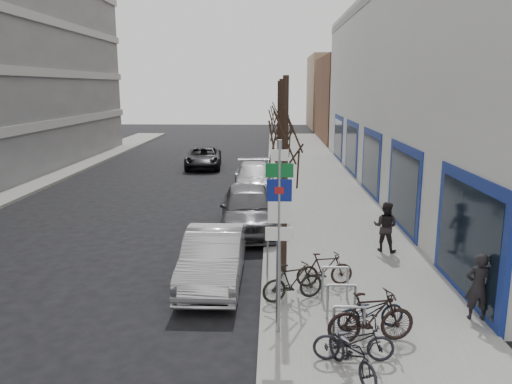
# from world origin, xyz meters

# --- Properties ---
(ground) EXTENTS (120.00, 120.00, 0.00)m
(ground) POSITION_xyz_m (0.00, 0.00, 0.00)
(ground) COLOR black
(ground) RESTS_ON ground
(sidewalk_east) EXTENTS (5.00, 70.00, 0.15)m
(sidewalk_east) POSITION_xyz_m (4.50, 10.00, 0.07)
(sidewalk_east) COLOR slate
(sidewalk_east) RESTS_ON ground
(brick_building_far) EXTENTS (12.00, 14.00, 8.00)m
(brick_building_far) POSITION_xyz_m (13.00, 40.00, 4.00)
(brick_building_far) COLOR brown
(brick_building_far) RESTS_ON ground
(tan_building_far) EXTENTS (13.00, 12.00, 9.00)m
(tan_building_far) POSITION_xyz_m (13.50, 55.00, 4.50)
(tan_building_far) COLOR #937A5B
(tan_building_far) RESTS_ON ground
(highway_sign_pole) EXTENTS (0.55, 0.10, 4.20)m
(highway_sign_pole) POSITION_xyz_m (2.40, -0.01, 2.46)
(highway_sign_pole) COLOR gray
(highway_sign_pole) RESTS_ON ground
(bike_rack) EXTENTS (0.66, 2.26, 0.83)m
(bike_rack) POSITION_xyz_m (3.80, 0.60, 0.66)
(bike_rack) COLOR gray
(bike_rack) RESTS_ON sidewalk_east
(tree_near) EXTENTS (1.80, 1.80, 5.50)m
(tree_near) POSITION_xyz_m (2.60, 3.50, 4.10)
(tree_near) COLOR black
(tree_near) RESTS_ON ground
(tree_mid) EXTENTS (1.80, 1.80, 5.50)m
(tree_mid) POSITION_xyz_m (2.60, 10.00, 4.10)
(tree_mid) COLOR black
(tree_mid) RESTS_ON ground
(tree_far) EXTENTS (1.80, 1.80, 5.50)m
(tree_far) POSITION_xyz_m (2.60, 16.50, 4.10)
(tree_far) COLOR black
(tree_far) RESTS_ON ground
(meter_front) EXTENTS (0.10, 0.08, 1.27)m
(meter_front) POSITION_xyz_m (2.15, 3.00, 0.92)
(meter_front) COLOR gray
(meter_front) RESTS_ON sidewalk_east
(meter_mid) EXTENTS (0.10, 0.08, 1.27)m
(meter_mid) POSITION_xyz_m (2.15, 8.50, 0.92)
(meter_mid) COLOR gray
(meter_mid) RESTS_ON sidewalk_east
(meter_back) EXTENTS (0.10, 0.08, 1.27)m
(meter_back) POSITION_xyz_m (2.15, 14.00, 0.92)
(meter_back) COLOR gray
(meter_back) RESTS_ON sidewalk_east
(bike_near_left) EXTENTS (1.06, 1.64, 0.96)m
(bike_near_left) POSITION_xyz_m (3.70, -1.58, 0.63)
(bike_near_left) COLOR black
(bike_near_left) RESTS_ON sidewalk_east
(bike_near_right) EXTENTS (1.90, 0.88, 1.11)m
(bike_near_right) POSITION_xyz_m (4.26, -0.41, 0.71)
(bike_near_right) COLOR black
(bike_near_right) RESTS_ON sidewalk_east
(bike_mid_curb) EXTENTS (1.59, 0.85, 0.93)m
(bike_mid_curb) POSITION_xyz_m (4.37, 0.17, 0.61)
(bike_mid_curb) COLOR black
(bike_mid_curb) RESTS_ON sidewalk_east
(bike_mid_inner) EXTENTS (1.64, 1.01, 0.96)m
(bike_mid_inner) POSITION_xyz_m (2.77, 1.58, 0.63)
(bike_mid_inner) COLOR black
(bike_mid_inner) RESTS_ON sidewalk_east
(bike_far_curb) EXTENTS (1.54, 0.49, 0.93)m
(bike_far_curb) POSITION_xyz_m (3.80, -1.10, 0.62)
(bike_far_curb) COLOR black
(bike_far_curb) RESTS_ON sidewalk_east
(bike_far_inner) EXTENTS (1.57, 0.74, 0.92)m
(bike_far_inner) POSITION_xyz_m (3.63, 2.49, 0.61)
(bike_far_inner) COLOR black
(bike_far_inner) RESTS_ON sidewalk_east
(parked_car_front) EXTENTS (1.54, 4.37, 1.44)m
(parked_car_front) POSITION_xyz_m (0.69, 2.96, 0.72)
(parked_car_front) COLOR #B5B5BA
(parked_car_front) RESTS_ON ground
(parked_car_mid) EXTENTS (2.36, 5.14, 1.71)m
(parked_car_mid) POSITION_xyz_m (1.40, 7.94, 0.85)
(parked_car_mid) COLOR #4A4A4F
(parked_car_mid) RESTS_ON ground
(parked_car_back) EXTENTS (2.36, 5.14, 1.46)m
(parked_car_back) POSITION_xyz_m (1.40, 14.70, 0.73)
(parked_car_back) COLOR #B1B1B7
(parked_car_back) RESTS_ON ground
(lane_car) EXTENTS (2.61, 5.00, 1.34)m
(lane_car) POSITION_xyz_m (-2.20, 22.36, 0.67)
(lane_car) COLOR black
(lane_car) RESTS_ON ground
(pedestrian_near) EXTENTS (0.58, 0.40, 1.53)m
(pedestrian_near) POSITION_xyz_m (6.80, 0.72, 0.91)
(pedestrian_near) COLOR black
(pedestrian_near) RESTS_ON sidewalk_east
(pedestrian_far) EXTENTS (0.70, 0.62, 1.60)m
(pedestrian_far) POSITION_xyz_m (5.80, 5.38, 0.95)
(pedestrian_far) COLOR black
(pedestrian_far) RESTS_ON sidewalk_east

